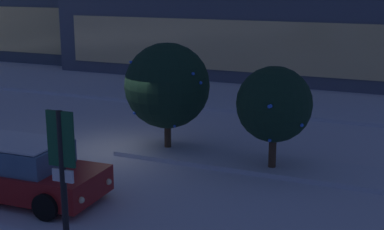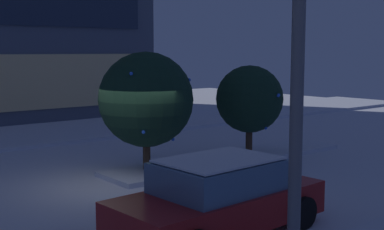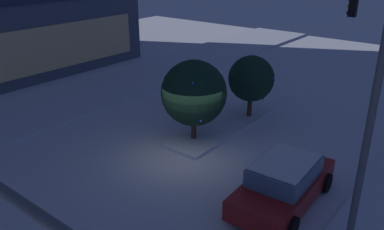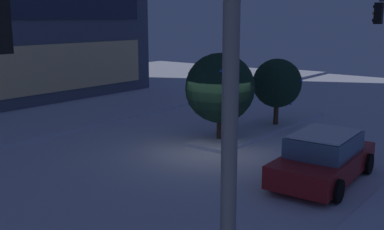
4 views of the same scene
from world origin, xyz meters
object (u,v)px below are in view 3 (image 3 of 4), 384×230
(car_near, at_px, (284,183))
(decorated_tree_left_of_median, at_px, (251,79))
(street_lamp_arched, at_px, (350,59))
(decorated_tree_median, at_px, (194,93))

(car_near, relative_size, decorated_tree_left_of_median, 1.47)
(decorated_tree_left_of_median, bearing_deg, street_lamp_arched, -134.15)
(street_lamp_arched, xyz_separation_m, decorated_tree_median, (2.27, 6.65, -2.95))
(street_lamp_arched, bearing_deg, decorated_tree_median, -12.88)
(car_near, distance_m, street_lamp_arched, 4.73)
(street_lamp_arched, bearing_deg, car_near, -12.26)
(decorated_tree_median, bearing_deg, street_lamp_arched, -108.84)
(car_near, bearing_deg, decorated_tree_median, 68.47)
(decorated_tree_median, distance_m, decorated_tree_left_of_median, 3.70)
(car_near, distance_m, decorated_tree_median, 5.53)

